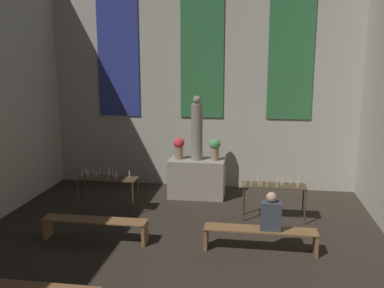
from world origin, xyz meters
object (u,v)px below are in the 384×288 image
(candle_rack_left, at_px, (108,182))
(pew_back_right, at_px, (260,235))
(statue, at_px, (197,130))
(flower_vase_left, at_px, (179,147))
(person_seated, at_px, (271,214))
(flower_vase_right, at_px, (215,148))
(candle_rack_right, at_px, (274,189))
(altar, at_px, (197,178))
(pew_back_left, at_px, (95,225))

(candle_rack_left, distance_m, pew_back_right, 3.77)
(statue, xyz_separation_m, flower_vase_left, (-0.45, 0.00, -0.43))
(flower_vase_left, distance_m, pew_back_right, 3.64)
(candle_rack_left, xyz_separation_m, person_seated, (3.57, -1.60, 0.04))
(pew_back_right, bearing_deg, flower_vase_right, 110.82)
(candle_rack_right, height_order, pew_back_right, candle_rack_right)
(candle_rack_right, distance_m, person_seated, 1.60)
(altar, height_order, person_seated, person_seated)
(altar, relative_size, flower_vase_left, 2.55)
(altar, distance_m, candle_rack_right, 2.26)
(flower_vase_right, bearing_deg, candle_rack_left, -150.54)
(pew_back_right, xyz_separation_m, person_seated, (0.18, 0.00, 0.41))
(statue, distance_m, flower_vase_left, 0.62)
(flower_vase_left, relative_size, pew_back_right, 0.27)
(pew_back_left, relative_size, pew_back_right, 1.00)
(candle_rack_left, relative_size, pew_back_left, 0.66)
(flower_vase_left, height_order, flower_vase_right, same)
(person_seated, bearing_deg, statue, 120.75)
(person_seated, bearing_deg, pew_back_left, -180.00)
(altar, height_order, flower_vase_left, flower_vase_left)
(flower_vase_right, xyz_separation_m, pew_back_right, (1.10, -2.90, -0.95))
(statue, height_order, candle_rack_right, statue)
(flower_vase_left, height_order, candle_rack_left, flower_vase_left)
(candle_rack_right, bearing_deg, person_seated, -94.20)
(candle_rack_left, distance_m, person_seated, 3.91)
(flower_vase_left, bearing_deg, statue, 0.00)
(person_seated, bearing_deg, flower_vase_left, 126.83)
(flower_vase_left, distance_m, candle_rack_right, 2.70)
(candle_rack_left, height_order, pew_back_left, candle_rack_left)
(candle_rack_right, xyz_separation_m, person_seated, (-0.12, -1.59, 0.04))
(flower_vase_left, bearing_deg, altar, 0.00)
(altar, bearing_deg, pew_back_right, -61.88)
(statue, distance_m, candle_rack_right, 2.47)
(altar, distance_m, pew_back_right, 3.29)
(person_seated, bearing_deg, candle_rack_left, 155.87)
(candle_rack_left, xyz_separation_m, pew_back_left, (0.30, -1.60, -0.37))
(pew_back_right, bearing_deg, pew_back_left, 180.00)
(candle_rack_left, bearing_deg, flower_vase_left, 42.74)
(flower_vase_right, bearing_deg, pew_back_left, -124.54)
(altar, height_order, pew_back_left, altar)
(flower_vase_right, xyz_separation_m, candle_rack_right, (1.39, -1.30, -0.59))
(candle_rack_right, bearing_deg, statue, 144.70)
(statue, relative_size, flower_vase_left, 2.93)
(altar, distance_m, flower_vase_right, 0.90)
(flower_vase_left, height_order, pew_back_right, flower_vase_left)
(candle_rack_right, relative_size, person_seated, 1.92)
(pew_back_right, bearing_deg, flower_vase_left, 124.54)
(flower_vase_right, relative_size, candle_rack_right, 0.41)
(flower_vase_right, height_order, person_seated, flower_vase_right)
(flower_vase_left, xyz_separation_m, candle_rack_left, (-1.40, -1.30, -0.58))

